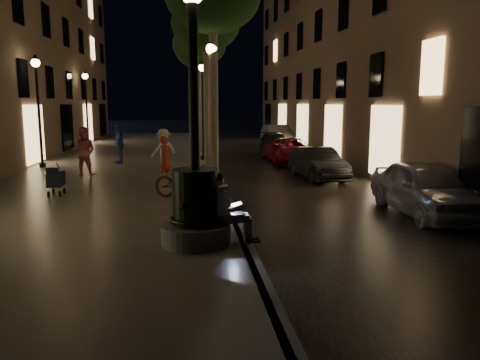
{
  "coord_description": "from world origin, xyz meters",
  "views": [
    {
      "loc": [
        -1.18,
        -7.11,
        2.98
      ],
      "look_at": [
        0.01,
        3.0,
        1.3
      ],
      "focal_mm": 35.0,
      "sensor_mm": 36.0,
      "label": 1
    }
  ],
  "objects": [
    {
      "name": "lamp_left_c",
      "position": [
        -7.4,
        24.0,
        3.24
      ],
      "size": [
        0.36,
        0.36,
        4.81
      ],
      "color": "black",
      "rests_on": "promenade"
    },
    {
      "name": "tree_third",
      "position": [
        -0.3,
        20.0,
        6.14
      ],
      "size": [
        3.0,
        3.0,
        7.2
      ],
      "color": "#6B604C",
      "rests_on": "promenade"
    },
    {
      "name": "pedestrian_white",
      "position": [
        -2.08,
        12.45,
        1.06
      ],
      "size": [
        1.28,
        1.08,
        1.73
      ],
      "primitive_type": "imported",
      "rotation": [
        0.0,
        0.0,
        3.62
      ],
      "color": "silver",
      "rests_on": "promenade"
    },
    {
      "name": "building_right",
      "position": [
        10.0,
        18.0,
        7.5
      ],
      "size": [
        8.0,
        36.0,
        15.0
      ],
      "primitive_type": "cube",
      "color": "brown",
      "rests_on": "ground"
    },
    {
      "name": "lamp_curb_a",
      "position": [
        -0.3,
        8.0,
        3.24
      ],
      "size": [
        0.36,
        0.36,
        4.81
      ],
      "color": "black",
      "rests_on": "promenade"
    },
    {
      "name": "cobble_lane",
      "position": [
        3.0,
        15.0,
        0.01
      ],
      "size": [
        6.0,
        45.0,
        0.02
      ],
      "primitive_type": "cube",
      "color": "black",
      "rests_on": "ground"
    },
    {
      "name": "lamp_left_b",
      "position": [
        -7.4,
        14.0,
        3.24
      ],
      "size": [
        0.36,
        0.36,
        4.81
      ],
      "color": "black",
      "rests_on": "promenade"
    },
    {
      "name": "pedestrian_red",
      "position": [
        -1.9,
        9.86,
        1.0
      ],
      "size": [
        0.63,
        0.7,
        1.59
      ],
      "primitive_type": "imported",
      "rotation": [
        0.0,
        0.0,
        1.01
      ],
      "color": "#AF2F23",
      "rests_on": "promenade"
    },
    {
      "name": "lamp_curb_b",
      "position": [
        -0.3,
        16.0,
        3.24
      ],
      "size": [
        0.36,
        0.36,
        4.81
      ],
      "color": "black",
      "rests_on": "promenade"
    },
    {
      "name": "car_rear",
      "position": [
        4.0,
        19.82,
        0.62
      ],
      "size": [
        2.17,
        4.42,
        1.24
      ],
      "primitive_type": "imported",
      "rotation": [
        0.0,
        0.0,
        -0.1
      ],
      "color": "#313136",
      "rests_on": "ground"
    },
    {
      "name": "fountain_lamppost",
      "position": [
        -1.0,
        2.0,
        1.21
      ],
      "size": [
        1.4,
        1.4,
        5.21
      ],
      "color": "#59595B",
      "rests_on": "promenade"
    },
    {
      "name": "car_second",
      "position": [
        4.0,
        10.71,
        0.62
      ],
      "size": [
        1.61,
        3.86,
        1.24
      ],
      "primitive_type": "imported",
      "rotation": [
        0.0,
        0.0,
        0.08
      ],
      "color": "black",
      "rests_on": "ground"
    },
    {
      "name": "tree_second",
      "position": [
        -0.2,
        14.0,
        6.33
      ],
      "size": [
        3.0,
        3.0,
        7.4
      ],
      "color": "#6B604C",
      "rests_on": "promenade"
    },
    {
      "name": "ground",
      "position": [
        0.0,
        15.0,
        0.0
      ],
      "size": [
        120.0,
        120.0,
        0.0
      ],
      "primitive_type": "plane",
      "color": "black",
      "rests_on": "ground"
    },
    {
      "name": "lamp_curb_c",
      "position": [
        -0.3,
        24.0,
        3.24
      ],
      "size": [
        0.36,
        0.36,
        4.81
      ],
      "color": "black",
      "rests_on": "promenade"
    },
    {
      "name": "car_third",
      "position": [
        4.0,
        15.5,
        0.63
      ],
      "size": [
        2.11,
        4.53,
        1.26
      ],
      "primitive_type": "imported",
      "rotation": [
        0.0,
        0.0,
        0.01
      ],
      "color": "maroon",
      "rests_on": "ground"
    },
    {
      "name": "lamp_curb_d",
      "position": [
        -0.3,
        32.0,
        3.24
      ],
      "size": [
        0.36,
        0.36,
        4.81
      ],
      "color": "black",
      "rests_on": "promenade"
    },
    {
      "name": "car_fifth",
      "position": [
        5.2,
        25.07,
        0.73
      ],
      "size": [
        1.68,
        4.49,
        1.46
      ],
      "primitive_type": "imported",
      "rotation": [
        0.0,
        0.0,
        0.03
      ],
      "color": "#979792",
      "rests_on": "ground"
    },
    {
      "name": "car_front",
      "position": [
        5.2,
        4.55,
        0.72
      ],
      "size": [
        1.79,
        4.28,
        1.45
      ],
      "primitive_type": "imported",
      "rotation": [
        0.0,
        0.0,
        -0.02
      ],
      "color": "#AAACB2",
      "rests_on": "ground"
    },
    {
      "name": "bicycle",
      "position": [
        -1.24,
        6.46,
        0.7
      ],
      "size": [
        1.99,
        1.48,
        1.0
      ],
      "primitive_type": "imported",
      "rotation": [
        0.0,
        0.0,
        1.08
      ],
      "color": "black",
      "rests_on": "promenade"
    },
    {
      "name": "tree_far",
      "position": [
        -0.22,
        26.0,
        6.43
      ],
      "size": [
        3.0,
        3.0,
        7.5
      ],
      "color": "#6B604C",
      "rests_on": "promenade"
    },
    {
      "name": "curb_strip",
      "position": [
        0.0,
        15.0,
        0.1
      ],
      "size": [
        0.25,
        45.0,
        0.2
      ],
      "primitive_type": "cube",
      "color": "#59595B",
      "rests_on": "ground"
    },
    {
      "name": "pedestrian_blue",
      "position": [
        -4.22,
        14.98,
        1.14
      ],
      "size": [
        0.78,
        1.19,
        1.87
      ],
      "primitive_type": "imported",
      "rotation": [
        0.0,
        0.0,
        5.03
      ],
      "color": "navy",
      "rests_on": "promenade"
    },
    {
      "name": "stroller",
      "position": [
        -5.09,
        7.38,
        0.69
      ],
      "size": [
        0.41,
        0.96,
        0.99
      ],
      "rotation": [
        0.0,
        0.0,
        0.01
      ],
      "color": "black",
      "rests_on": "promenade"
    },
    {
      "name": "promenade",
      "position": [
        -4.0,
        15.0,
        0.1
      ],
      "size": [
        8.0,
        45.0,
        0.2
      ],
      "primitive_type": "cube",
      "color": "slate",
      "rests_on": "ground"
    },
    {
      "name": "pedestrian_pink",
      "position": [
        -5.06,
        11.4,
        1.14
      ],
      "size": [
        1.04,
        0.89,
        1.88
      ],
      "primitive_type": "imported",
      "rotation": [
        0.0,
        0.0,
        2.93
      ],
      "color": "#D77283",
      "rests_on": "promenade"
    },
    {
      "name": "seated_man_laptop",
      "position": [
        -0.39,
        2.0,
        0.94
      ],
      "size": [
        1.05,
        0.35,
        1.41
      ],
      "color": "gray",
      "rests_on": "promenade"
    }
  ]
}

